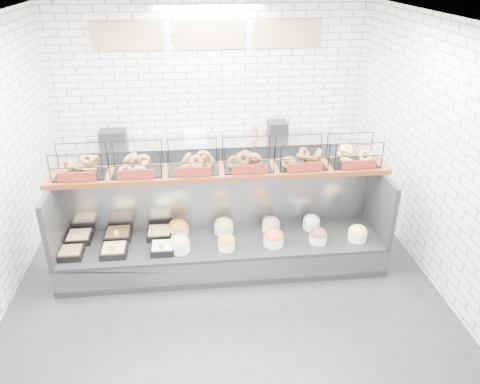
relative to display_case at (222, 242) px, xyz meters
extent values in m
plane|color=black|center=(0.01, -0.34, -0.33)|extent=(5.50, 5.50, 0.00)
cube|color=white|center=(0.01, 2.41, 1.17)|extent=(5.00, 0.02, 3.00)
cube|color=white|center=(2.51, -0.34, 1.17)|extent=(0.02, 5.50, 3.00)
cube|color=white|center=(0.01, -0.34, 2.67)|extent=(5.00, 5.50, 0.02)
cube|color=tan|center=(-1.19, 2.38, 2.17)|extent=(1.05, 0.03, 0.42)
cube|color=tan|center=(0.01, 2.38, 2.17)|extent=(1.05, 0.03, 0.42)
cube|color=tan|center=(1.21, 2.38, 2.17)|extent=(1.05, 0.03, 0.42)
cube|color=black|center=(0.01, -0.04, -0.13)|extent=(4.00, 0.90, 0.40)
cube|color=#93969B|center=(0.01, -0.48, -0.11)|extent=(4.00, 0.03, 0.28)
cube|color=#93969B|center=(0.01, 0.37, 0.47)|extent=(4.00, 0.08, 0.80)
cube|color=black|center=(-1.96, -0.04, 0.47)|extent=(0.06, 0.90, 0.80)
cube|color=black|center=(1.98, -0.04, 0.47)|extent=(0.06, 0.90, 0.80)
cube|color=black|center=(-1.79, -0.23, 0.11)|extent=(0.27, 0.27, 0.08)
cube|color=brown|center=(-1.79, -0.23, 0.15)|extent=(0.23, 0.23, 0.04)
cube|color=#D6C54A|center=(-1.79, -0.32, 0.20)|extent=(0.06, 0.01, 0.08)
cube|color=black|center=(-1.77, 0.12, 0.11)|extent=(0.30, 0.30, 0.08)
cube|color=tan|center=(-1.77, 0.12, 0.15)|extent=(0.26, 0.26, 0.04)
cube|color=#D6C54A|center=(-1.77, 0.01, 0.20)|extent=(0.06, 0.01, 0.08)
cube|color=black|center=(-1.30, -0.23, 0.11)|extent=(0.30, 0.30, 0.08)
cube|color=tan|center=(-1.30, -0.23, 0.15)|extent=(0.26, 0.26, 0.04)
cube|color=#D6C54A|center=(-1.30, -0.33, 0.20)|extent=(0.06, 0.01, 0.08)
cube|color=black|center=(-1.29, 0.13, 0.11)|extent=(0.32, 0.32, 0.08)
cube|color=brown|center=(-1.29, 0.13, 0.15)|extent=(0.28, 0.28, 0.04)
cube|color=#D6C54A|center=(-1.29, 0.02, 0.20)|extent=(0.06, 0.01, 0.08)
cube|color=black|center=(-0.73, -0.24, 0.11)|extent=(0.27, 0.27, 0.08)
cube|color=white|center=(-0.73, -0.24, 0.15)|extent=(0.23, 0.23, 0.04)
cube|color=#D6C54A|center=(-0.73, -0.34, 0.20)|extent=(0.06, 0.01, 0.08)
cube|color=black|center=(-0.78, 0.11, 0.11)|extent=(0.31, 0.31, 0.08)
cube|color=tan|center=(-0.78, 0.11, 0.15)|extent=(0.26, 0.26, 0.04)
cube|color=#D6C54A|center=(-0.78, 0.00, 0.20)|extent=(0.06, 0.01, 0.08)
cylinder|color=white|center=(-0.52, -0.24, 0.13)|extent=(0.25, 0.25, 0.11)
ellipsoid|color=tan|center=(-0.52, -0.24, 0.19)|extent=(0.25, 0.25, 0.17)
cylinder|color=white|center=(-0.54, 0.13, 0.13)|extent=(0.26, 0.26, 0.11)
ellipsoid|color=#C77A2A|center=(-0.54, 0.13, 0.19)|extent=(0.26, 0.26, 0.18)
cylinder|color=white|center=(0.04, -0.25, 0.13)|extent=(0.21, 0.21, 0.11)
ellipsoid|color=orange|center=(0.04, -0.25, 0.19)|extent=(0.21, 0.21, 0.15)
cylinder|color=white|center=(0.03, 0.13, 0.13)|extent=(0.25, 0.25, 0.11)
ellipsoid|color=#E1D873|center=(0.03, 0.13, 0.19)|extent=(0.24, 0.24, 0.17)
cylinder|color=white|center=(0.62, -0.22, 0.13)|extent=(0.25, 0.25, 0.11)
ellipsoid|color=#CC542B|center=(0.62, -0.22, 0.19)|extent=(0.25, 0.25, 0.17)
cylinder|color=white|center=(0.63, 0.10, 0.13)|extent=(0.23, 0.23, 0.11)
ellipsoid|color=tan|center=(0.63, 0.10, 0.19)|extent=(0.22, 0.22, 0.16)
cylinder|color=white|center=(1.17, -0.23, 0.13)|extent=(0.22, 0.22, 0.11)
ellipsoid|color=brown|center=(1.17, -0.23, 0.19)|extent=(0.22, 0.22, 0.15)
cylinder|color=white|center=(1.17, 0.11, 0.13)|extent=(0.22, 0.22, 0.11)
ellipsoid|color=silver|center=(1.17, 0.11, 0.19)|extent=(0.21, 0.21, 0.15)
cylinder|color=white|center=(1.67, -0.23, 0.13)|extent=(0.24, 0.24, 0.11)
ellipsoid|color=#E9C877|center=(1.67, -0.23, 0.19)|extent=(0.23, 0.23, 0.16)
cube|color=#441E0E|center=(0.01, 0.18, 0.90)|extent=(4.10, 0.50, 0.06)
cube|color=black|center=(-1.63, 0.18, 1.10)|extent=(0.60, 0.38, 0.34)
cube|color=maroon|center=(-1.63, -0.03, 1.00)|extent=(0.42, 0.02, 0.11)
cube|color=black|center=(-0.97, 0.18, 1.10)|extent=(0.60, 0.38, 0.34)
cube|color=maroon|center=(-0.97, -0.03, 1.00)|extent=(0.42, 0.02, 0.11)
cube|color=black|center=(-0.32, 0.18, 1.10)|extent=(0.60, 0.38, 0.34)
cube|color=maroon|center=(-0.32, -0.03, 1.00)|extent=(0.42, 0.02, 0.11)
cube|color=black|center=(0.34, 0.18, 1.10)|extent=(0.60, 0.38, 0.34)
cube|color=maroon|center=(0.34, -0.03, 1.00)|extent=(0.42, 0.02, 0.11)
cube|color=black|center=(1.00, 0.18, 1.10)|extent=(0.60, 0.38, 0.34)
cube|color=maroon|center=(1.00, -0.03, 1.00)|extent=(0.42, 0.02, 0.11)
cube|color=black|center=(1.65, 0.18, 1.10)|extent=(0.60, 0.38, 0.34)
cube|color=maroon|center=(1.65, -0.03, 1.00)|extent=(0.42, 0.02, 0.11)
cube|color=#93969B|center=(0.01, 2.09, 0.12)|extent=(4.00, 0.60, 0.90)
cube|color=black|center=(-1.55, 2.10, 0.69)|extent=(0.40, 0.30, 0.24)
cube|color=silver|center=(-0.26, 2.14, 0.66)|extent=(0.35, 0.28, 0.18)
cylinder|color=#BD492F|center=(0.70, 2.10, 0.68)|extent=(0.09, 0.09, 0.22)
cube|color=black|center=(1.06, 2.08, 0.72)|extent=(0.30, 0.30, 0.30)
camera|label=1|loc=(-0.30, -4.98, 3.23)|focal=35.00mm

